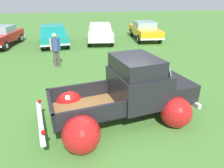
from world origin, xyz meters
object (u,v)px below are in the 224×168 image
vintage_pickup_truck (130,95)px  lane_cone_0 (166,74)px  show_car_3 (145,30)px  spectator_0 (56,48)px  show_car_1 (53,34)px  show_car_2 (100,32)px  show_car_0 (1,35)px

vintage_pickup_truck → lane_cone_0: size_ratio=7.74×
show_car_3 → spectator_0: size_ratio=2.76×
show_car_1 → show_car_2: 3.59m
vintage_pickup_truck → show_car_1: (-2.90, 10.60, 0.03)m
spectator_0 → show_car_2: bearing=-42.8°
show_car_0 → show_car_2: same height
show_car_2 → lane_cone_0: (1.71, -8.41, -0.47)m
vintage_pickup_truck → show_car_3: bearing=58.1°
show_car_1 → lane_cone_0: show_car_1 is taller
spectator_0 → lane_cone_0: (4.83, -2.93, -0.69)m
show_car_1 → lane_cone_0: (5.29, -8.15, -0.47)m
show_car_0 → lane_cone_0: (8.98, -8.44, -0.47)m
vintage_pickup_truck → show_car_3: 12.14m
show_car_2 → spectator_0: size_ratio=2.59×
show_car_0 → show_car_3: (11.12, 0.38, 0.01)m
show_car_0 → show_car_2: (7.26, -0.02, 0.00)m
vintage_pickup_truck → show_car_0: 12.73m
vintage_pickup_truck → show_car_1: vintage_pickup_truck is taller
show_car_0 → show_car_1: (3.69, -0.29, 0.00)m
show_car_1 → lane_cone_0: size_ratio=7.19×
vintage_pickup_truck → show_car_2: 10.88m
show_car_3 → spectator_0: 9.13m
show_car_3 → spectator_0: (-6.98, -5.88, 0.22)m
show_car_0 → show_car_1: 3.70m
show_car_0 → vintage_pickup_truck: bearing=40.5°
show_car_0 → spectator_0: (4.14, -5.51, 0.22)m
show_car_1 → lane_cone_0: bearing=27.2°
show_car_1 → show_car_2: size_ratio=1.00×
show_car_3 → spectator_0: bearing=-45.1°
spectator_0 → show_car_0: bearing=23.8°
show_car_1 → show_car_3: 7.46m
show_car_1 → spectator_0: 5.24m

